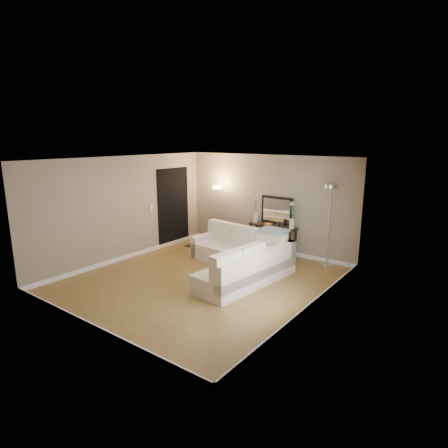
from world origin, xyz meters
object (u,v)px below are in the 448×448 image
Objects in this scene: floor_lamp_unlit at (330,209)px; console_table at (270,238)px; sectional_sofa at (240,258)px; floor_lamp_lit at (217,203)px.

console_table is at bearing 177.97° from floor_lamp_unlit.
sectional_sofa is 1.62× the size of floor_lamp_lit.
floor_lamp_unlit is (3.29, 0.02, 0.21)m from floor_lamp_lit.
floor_lamp_lit is (-1.70, -0.07, 0.75)m from console_table.
sectional_sofa is 1.61m from console_table.
sectional_sofa is 2.37m from floor_lamp_unlit.
floor_lamp_unlit reaches higher than console_table.
sectional_sofa is 2.54m from floor_lamp_lit.
floor_lamp_lit is 0.85× the size of floor_lamp_unlit.
floor_lamp_lit reaches higher than console_table.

